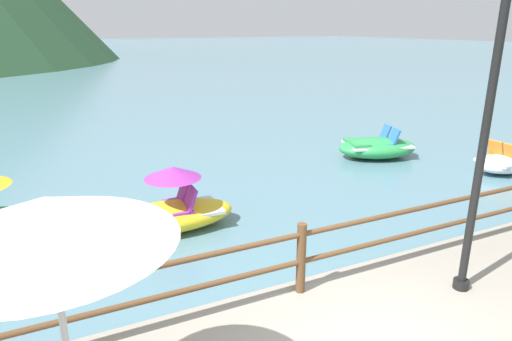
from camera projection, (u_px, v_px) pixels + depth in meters
ground_plane at (71, 70)px, 38.98m from camera, size 200.00×200.00×0.00m
dock_railing at (301, 250)px, 5.67m from camera, size 23.92×0.12×0.95m
lamp_post at (492, 90)px, 5.12m from camera, size 0.28×0.28×4.31m
beach_umbrella at (48, 225)px, 2.93m from camera, size 1.70×1.70×2.24m
pedal_boat_1 at (510, 161)px, 11.92m from camera, size 2.25×1.22×0.83m
pedal_boat_4 at (377, 147)px, 13.13m from camera, size 2.58×1.94×0.89m
pedal_boat_5 at (168, 211)px, 8.43m from camera, size 2.54×1.15×1.23m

